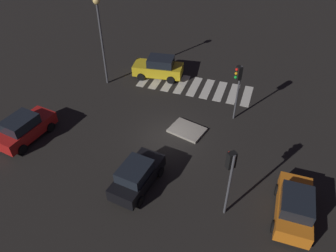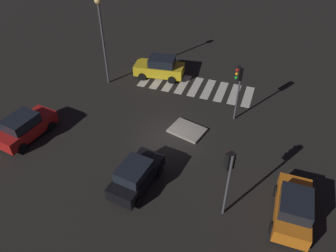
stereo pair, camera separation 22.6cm
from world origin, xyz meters
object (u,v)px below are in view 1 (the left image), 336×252
(car_orange, at_px, (295,206))
(street_lamp, at_px, (100,27))
(car_red, at_px, (25,128))
(traffic_light_west, at_px, (230,169))
(traffic_light_south, at_px, (238,80))
(car_black, at_px, (137,175))
(car_yellow, at_px, (159,67))
(traffic_island, at_px, (187,130))

(car_orange, relative_size, street_lamp, 0.57)
(car_orange, xyz_separation_m, street_lamp, (16.22, -9.31, 4.22))
(car_red, bearing_deg, street_lamp, -3.87)
(traffic_light_west, distance_m, traffic_light_south, 8.66)
(car_black, height_order, traffic_light_south, traffic_light_south)
(traffic_light_south, bearing_deg, car_orange, 78.84)
(street_lamp, bearing_deg, car_orange, 150.15)
(car_yellow, height_order, street_lamp, street_lamp)
(car_black, height_order, traffic_light_west, traffic_light_west)
(traffic_island, distance_m, car_black, 6.13)
(car_orange, distance_m, car_yellow, 17.02)
(car_red, xyz_separation_m, traffic_light_south, (-13.40, -7.05, 2.49))
(car_black, distance_m, traffic_light_south, 9.81)
(car_red, relative_size, car_yellow, 0.98)
(car_red, bearing_deg, car_black, -90.35)
(traffic_island, distance_m, street_lamp, 10.83)
(traffic_light_west, height_order, street_lamp, street_lamp)
(traffic_island, relative_size, traffic_light_south, 0.62)
(street_lamp, bearing_deg, car_yellow, -147.67)
(traffic_light_west, bearing_deg, street_lamp, 5.76)
(car_orange, height_order, car_black, car_orange)
(car_yellow, distance_m, traffic_light_west, 15.50)
(car_yellow, bearing_deg, car_red, 54.37)
(car_black, height_order, street_lamp, street_lamp)
(traffic_light_south, bearing_deg, traffic_island, -0.60)
(car_orange, relative_size, traffic_light_west, 0.96)
(traffic_light_south, bearing_deg, car_black, 21.02)
(traffic_light_west, bearing_deg, traffic_light_south, -38.27)
(traffic_island, distance_m, traffic_light_west, 7.91)
(traffic_island, height_order, car_orange, car_orange)
(car_red, xyz_separation_m, car_black, (-9.17, 1.43, -0.06))
(traffic_light_west, relative_size, traffic_light_south, 0.99)
(traffic_light_south, height_order, street_lamp, street_lamp)
(car_black, distance_m, traffic_light_west, 5.86)
(traffic_island, relative_size, car_yellow, 0.61)
(car_orange, relative_size, car_black, 1.01)
(car_red, xyz_separation_m, car_orange, (-18.11, 0.70, -0.02))
(traffic_island, distance_m, car_red, 11.49)
(car_black, distance_m, street_lamp, 13.11)
(traffic_island, bearing_deg, car_black, 76.94)
(car_yellow, distance_m, traffic_light_south, 8.91)
(car_orange, bearing_deg, traffic_light_south, 30.92)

